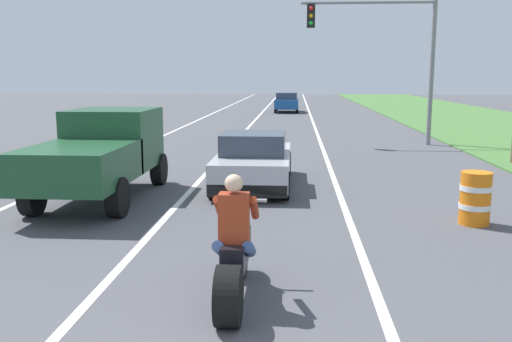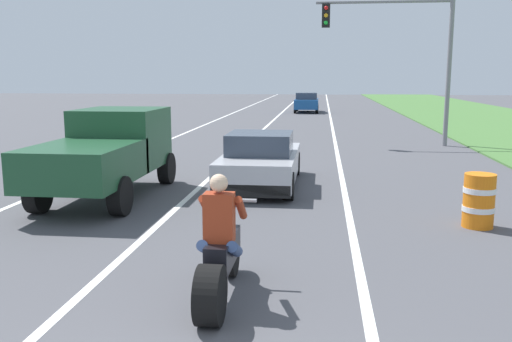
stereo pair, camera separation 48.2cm
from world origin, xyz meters
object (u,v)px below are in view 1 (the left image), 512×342
(traffic_light_mast_near, at_px, (390,43))
(motorcycle_with_rider, at_px, (234,257))
(pickup_truck_left_lane_dark_green, at_px, (101,150))
(construction_barrel_nearest, at_px, (475,198))
(sports_car_silver, at_px, (254,161))
(distant_car_far_ahead, at_px, (287,102))

(traffic_light_mast_near, bearing_deg, motorcycle_with_rider, -105.23)
(pickup_truck_left_lane_dark_green, bearing_deg, construction_barrel_nearest, -12.04)
(sports_car_silver, height_order, pickup_truck_left_lane_dark_green, pickup_truck_left_lane_dark_green)
(sports_car_silver, xyz_separation_m, pickup_truck_left_lane_dark_green, (-3.33, -1.72, 0.48))
(sports_car_silver, xyz_separation_m, traffic_light_mast_near, (4.74, 8.90, 3.41))
(construction_barrel_nearest, height_order, distant_car_far_ahead, distant_car_far_ahead)
(traffic_light_mast_near, height_order, construction_barrel_nearest, traffic_light_mast_near)
(pickup_truck_left_lane_dark_green, bearing_deg, distant_car_far_ahead, 83.14)
(sports_car_silver, bearing_deg, distant_car_far_ahead, 89.32)
(sports_car_silver, bearing_deg, pickup_truck_left_lane_dark_green, -152.61)
(pickup_truck_left_lane_dark_green, height_order, traffic_light_mast_near, traffic_light_mast_near)
(motorcycle_with_rider, bearing_deg, sports_car_silver, 92.44)
(sports_car_silver, relative_size, distant_car_far_ahead, 1.08)
(sports_car_silver, distance_m, pickup_truck_left_lane_dark_green, 3.78)
(motorcycle_with_rider, xyz_separation_m, pickup_truck_left_lane_dark_green, (-3.64, 5.64, 0.51))
(motorcycle_with_rider, distance_m, construction_barrel_nearest, 5.72)
(motorcycle_with_rider, height_order, traffic_light_mast_near, traffic_light_mast_near)
(pickup_truck_left_lane_dark_green, height_order, distant_car_far_ahead, pickup_truck_left_lane_dark_green)
(pickup_truck_left_lane_dark_green, xyz_separation_m, construction_barrel_nearest, (7.75, -1.65, -0.60))
(motorcycle_with_rider, bearing_deg, traffic_light_mast_near, 74.77)
(pickup_truck_left_lane_dark_green, xyz_separation_m, distant_car_far_ahead, (3.67, 30.47, -0.33))
(pickup_truck_left_lane_dark_green, height_order, construction_barrel_nearest, pickup_truck_left_lane_dark_green)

